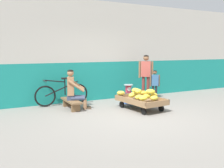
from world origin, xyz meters
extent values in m
plane|color=gray|center=(0.00, 0.00, 0.00)|extent=(80.00, 80.00, 0.00)
cube|color=#19847A|center=(0.00, 2.63, 0.65)|extent=(16.00, 0.30, 1.29)
cube|color=#B7B2A8|center=(0.00, 2.63, 2.30)|extent=(16.00, 0.30, 2.01)
cube|color=#8E6B47|center=(0.61, 0.58, 0.23)|extent=(0.96, 1.50, 0.05)
cube|color=#8E6B47|center=(0.21, 0.55, 0.31)|extent=(0.16, 1.44, 0.10)
cube|color=#8E6B47|center=(1.01, 0.61, 0.31)|extent=(0.16, 1.44, 0.10)
cube|color=#8E6B47|center=(0.55, 1.28, 0.31)|extent=(0.84, 0.11, 0.10)
cube|color=#8E6B47|center=(0.67, -0.12, 0.31)|extent=(0.84, 0.11, 0.10)
cylinder|color=black|center=(0.26, 1.06, 0.09)|extent=(0.06, 0.18, 0.18)
cylinder|color=black|center=(0.88, 1.11, 0.09)|extent=(0.06, 0.18, 0.18)
cylinder|color=black|center=(0.34, 0.05, 0.09)|extent=(0.06, 0.18, 0.18)
cylinder|color=black|center=(0.97, 0.10, 0.09)|extent=(0.06, 0.18, 0.18)
ellipsoid|color=gold|center=(0.87, 0.84, 0.42)|extent=(0.29, 0.27, 0.13)
ellipsoid|color=gold|center=(0.65, 0.01, 0.42)|extent=(0.26, 0.21, 0.13)
ellipsoid|color=gold|center=(0.64, 0.33, 0.42)|extent=(0.29, 0.26, 0.13)
ellipsoid|color=yellow|center=(0.37, 0.13, 0.42)|extent=(0.26, 0.21, 0.13)
ellipsoid|color=yellow|center=(0.57, 0.84, 0.42)|extent=(0.26, 0.21, 0.13)
ellipsoid|color=gold|center=(0.27, 1.14, 0.42)|extent=(0.30, 0.27, 0.13)
ellipsoid|color=yellow|center=(0.36, 0.31, 0.42)|extent=(0.27, 0.22, 0.13)
ellipsoid|color=gold|center=(0.34, 0.65, 0.42)|extent=(0.30, 0.29, 0.13)
ellipsoid|color=gold|center=(0.91, 0.37, 0.42)|extent=(0.28, 0.25, 0.13)
ellipsoid|color=yellow|center=(0.47, 0.50, 0.55)|extent=(0.30, 0.29, 0.13)
ellipsoid|color=gold|center=(0.47, 0.66, 0.56)|extent=(0.28, 0.24, 0.13)
ellipsoid|color=yellow|center=(0.71, 0.29, 0.56)|extent=(0.28, 0.24, 0.13)
ellipsoid|color=yellow|center=(0.72, 0.25, 0.56)|extent=(0.25, 0.19, 0.13)
cube|color=brown|center=(-1.13, 1.59, 0.24)|extent=(0.31, 1.10, 0.05)
cube|color=brown|center=(-1.13, 1.97, 0.11)|extent=(0.24, 0.08, 0.22)
cube|color=brown|center=(-1.13, 1.20, 0.11)|extent=(0.24, 0.08, 0.22)
cylinder|color=#9E704C|center=(-0.72, 1.53, 0.14)|extent=(0.10, 0.10, 0.27)
cube|color=#4C3D2D|center=(-0.67, 1.51, 0.02)|extent=(0.24, 0.16, 0.04)
cylinder|color=#38425B|center=(-0.91, 1.60, 0.32)|extent=(0.42, 0.27, 0.13)
cylinder|color=#9E704C|center=(-0.79, 1.36, 0.14)|extent=(0.10, 0.10, 0.27)
cube|color=#4C3D2D|center=(-0.73, 1.34, 0.02)|extent=(0.24, 0.16, 0.04)
cylinder|color=#38425B|center=(-0.98, 1.43, 0.32)|extent=(0.42, 0.27, 0.13)
cube|color=#38425B|center=(-1.13, 1.59, 0.34)|extent=(0.31, 0.34, 0.14)
cube|color=#9E704C|center=(-1.13, 1.59, 0.67)|extent=(0.28, 0.36, 0.52)
cylinder|color=#9E704C|center=(-0.91, 1.72, 0.70)|extent=(0.47, 0.24, 0.36)
cylinder|color=#9E704C|center=(-1.05, 1.34, 0.70)|extent=(0.47, 0.24, 0.36)
sphere|color=#9E704C|center=(-1.13, 1.59, 1.05)|extent=(0.19, 0.19, 0.19)
ellipsoid|color=black|center=(-1.13, 1.59, 1.10)|extent=(0.17, 0.17, 0.09)
cube|color=#234CA8|center=(0.80, 1.58, 0.15)|extent=(0.36, 0.28, 0.30)
cylinder|color=#28282D|center=(0.80, 1.58, 0.32)|extent=(0.20, 0.20, 0.03)
cube|color=#C6384C|center=(0.80, 1.58, 0.45)|extent=(0.16, 0.10, 0.24)
cylinder|color=white|center=(0.80, 1.52, 0.45)|extent=(0.13, 0.01, 0.13)
cylinder|color=#B2B5BA|center=(0.80, 1.58, 0.58)|extent=(0.30, 0.30, 0.01)
torus|color=black|center=(-1.72, 2.22, 0.32)|extent=(0.64, 0.08, 0.64)
torus|color=black|center=(-0.70, 2.18, 0.32)|extent=(0.64, 0.08, 0.64)
cylinder|color=black|center=(-1.21, 2.20, 0.52)|extent=(1.03, 0.08, 0.43)
cylinder|color=black|center=(-1.11, 2.20, 0.56)|extent=(0.04, 0.04, 0.48)
cylinder|color=black|center=(-1.41, 2.21, 0.76)|extent=(0.62, 0.06, 0.12)
cube|color=black|center=(-1.11, 2.20, 0.83)|extent=(0.20, 0.11, 0.05)
cylinder|color=black|center=(-1.72, 2.22, 0.78)|extent=(0.05, 0.48, 0.03)
cylinder|color=brown|center=(1.64, 1.67, 0.40)|extent=(0.10, 0.10, 0.80)
cylinder|color=brown|center=(1.51, 1.77, 0.40)|extent=(0.10, 0.10, 0.80)
cube|color=#B24C42|center=(1.57, 1.72, 1.06)|extent=(0.38, 0.36, 0.52)
cylinder|color=brown|center=(1.74, 1.59, 1.04)|extent=(0.07, 0.07, 0.56)
cylinder|color=brown|center=(1.41, 1.85, 1.04)|extent=(0.07, 0.07, 0.56)
sphere|color=brown|center=(1.57, 1.72, 1.44)|extent=(0.19, 0.19, 0.19)
ellipsoid|color=black|center=(1.57, 1.72, 1.49)|extent=(0.17, 0.17, 0.09)
cylinder|color=#232328|center=(1.68, 1.27, 0.27)|extent=(0.07, 0.07, 0.54)
cylinder|color=#232328|center=(1.58, 1.31, 0.27)|extent=(0.07, 0.07, 0.54)
cube|color=#386693|center=(1.63, 1.29, 0.72)|extent=(0.25, 0.21, 0.35)
cylinder|color=brown|center=(1.76, 1.24, 0.70)|extent=(0.05, 0.05, 0.38)
cylinder|color=brown|center=(1.50, 1.34, 0.70)|extent=(0.05, 0.05, 0.38)
sphere|color=brown|center=(1.63, 1.29, 0.98)|extent=(0.13, 0.13, 0.13)
ellipsoid|color=black|center=(1.63, 1.29, 1.01)|extent=(0.12, 0.12, 0.06)
cube|color=green|center=(1.11, 1.13, 0.12)|extent=(0.18, 0.12, 0.24)
camera|label=1|loc=(-3.53, -5.48, 1.69)|focal=41.64mm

